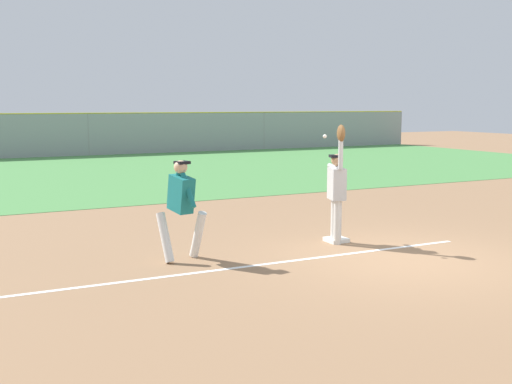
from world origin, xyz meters
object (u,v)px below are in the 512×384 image
object	(u,v)px
parked_car_red	(220,135)
parked_car_blue	(161,137)
fielder	(337,185)
runner	(181,203)
parked_car_tan	(71,138)
first_base	(336,240)
baseball	(325,136)

from	to	relation	value
parked_car_red	parked_car_blue	bearing A→B (deg)	-173.62
fielder	runner	bearing A→B (deg)	16.44
runner	parked_car_tan	world-z (taller)	runner
fielder	parked_car_blue	size ratio (longest dim) A/B	0.50
runner	parked_car_red	distance (m)	31.07
first_base	parked_car_red	xyz separation A→B (m)	(9.87, 28.17, 0.63)
baseball	fielder	bearing A→B (deg)	12.23
baseball	first_base	bearing A→B (deg)	22.86
baseball	parked_car_red	xyz separation A→B (m)	(10.28, 28.34, -1.39)
runner	parked_car_tan	distance (m)	28.04
parked_car_blue	fielder	bearing A→B (deg)	-106.20
first_base	fielder	bearing A→B (deg)	-126.08
first_base	parked_car_blue	bearing A→B (deg)	78.54
fielder	runner	size ratio (longest dim) A/B	1.33
baseball	parked_car_blue	bearing A→B (deg)	77.79
first_base	parked_car_red	world-z (taller)	parked_car_red
fielder	runner	xyz separation A→B (m)	(-3.11, 0.07, -0.12)
runner	parked_car_tan	size ratio (longest dim) A/B	0.39
fielder	baseball	xyz separation A→B (m)	(-0.34, -0.07, 0.95)
parked_car_blue	parked_car_red	size ratio (longest dim) A/B	1.01
first_base	parked_car_blue	size ratio (longest dim) A/B	0.08
first_base	baseball	xyz separation A→B (m)	(-0.41, -0.17, 2.03)
parked_car_tan	parked_car_blue	xyz separation A→B (m)	(5.35, -0.35, 0.00)
first_base	parked_car_red	size ratio (longest dim) A/B	0.08
fielder	parked_car_blue	distance (m)	28.13
first_base	runner	world-z (taller)	runner
parked_car_blue	parked_car_tan	bearing A→B (deg)	171.65
parked_car_tan	parked_car_red	xyz separation A→B (m)	(9.66, 0.37, 0.00)
fielder	baseball	distance (m)	1.01
parked_car_tan	parked_car_blue	bearing A→B (deg)	-2.60
fielder	baseball	size ratio (longest dim) A/B	30.81
parked_car_tan	fielder	bearing A→B (deg)	-89.46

